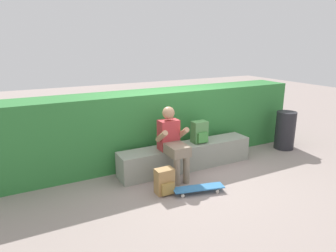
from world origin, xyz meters
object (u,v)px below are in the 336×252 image
Objects in this scene: skateboard_near_person at (199,188)px; backpack_on_ground at (165,182)px; backpack_on_bench at (200,132)px; person_skater at (172,141)px; bench_main at (187,156)px; trash_bin at (285,130)px.

backpack_on_ground reaches higher than skateboard_near_person.
skateboard_near_person is at bearing -123.45° from backpack_on_bench.
person_skater reaches higher than skateboard_near_person.
bench_main is 0.50m from backpack_on_bench.
skateboard_near_person is 0.54m from backpack_on_ground.
person_skater is 0.77m from backpack_on_ground.
backpack_on_bench is at bearing 178.52° from trash_bin.
backpack_on_bench reaches higher than bench_main.
bench_main is at bearing 27.17° from person_skater.
backpack_on_bench is (0.27, -0.01, 0.42)m from bench_main.
trash_bin is at bearing 16.97° from skateboard_near_person.
backpack_on_bench is 1.00× the size of backpack_on_ground.
skateboard_near_person is (0.08, -0.70, -0.58)m from person_skater.
backpack_on_bench is 1.34m from backpack_on_ground.
skateboard_near_person is (-0.33, -0.91, -0.15)m from bench_main.
person_skater is at bearing -177.08° from trash_bin.
bench_main is 0.63m from person_skater.
bench_main is at bearing 70.11° from skateboard_near_person.
backpack_on_bench reaches higher than backpack_on_ground.
skateboard_near_person is at bearing -83.37° from person_skater.
person_skater reaches higher than backpack_on_bench.
backpack_on_ground is at bearing -169.21° from trash_bin.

